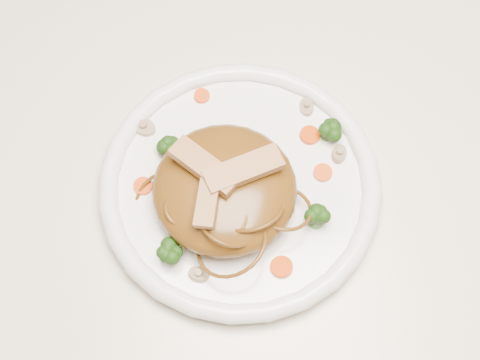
{
  "coord_description": "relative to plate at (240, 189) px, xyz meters",
  "views": [
    {
      "loc": [
        -0.07,
        -0.28,
        1.45
      ],
      "look_at": [
        -0.09,
        0.02,
        0.78
      ],
      "focal_mm": 53.88,
      "sensor_mm": 36.0,
      "label": 1
    }
  ],
  "objects": [
    {
      "name": "ground",
      "position": [
        0.09,
        -0.02,
        -0.76
      ],
      "size": [
        4.0,
        4.0,
        0.0
      ],
      "primitive_type": "plane",
      "color": "#53301C",
      "rests_on": "ground"
    },
    {
      "name": "table",
      "position": [
        0.09,
        -0.02,
        -0.11
      ],
      "size": [
        1.2,
        0.8,
        0.75
      ],
      "color": "beige",
      "rests_on": "ground"
    },
    {
      "name": "plate",
      "position": [
        0.0,
        0.0,
        0.0
      ],
      "size": [
        0.35,
        0.35,
        0.02
      ],
      "primitive_type": "cylinder",
      "rotation": [
        0.0,
        0.0,
        -0.22
      ],
      "color": "white",
      "rests_on": "table"
    },
    {
      "name": "noodle_mound",
      "position": [
        -0.01,
        -0.02,
        0.03
      ],
      "size": [
        0.17,
        0.17,
        0.05
      ],
      "primitive_type": "ellipsoid",
      "rotation": [
        0.0,
        0.0,
        0.23
      ],
      "color": "#5B3911",
      "rests_on": "plate"
    },
    {
      "name": "chicken_a",
      "position": [
        0.0,
        -0.01,
        0.07
      ],
      "size": [
        0.08,
        0.06,
        0.01
      ],
      "primitive_type": "cube",
      "rotation": [
        0.0,
        0.0,
        0.49
      ],
      "color": "tan",
      "rests_on": "noodle_mound"
    },
    {
      "name": "chicken_b",
      "position": [
        -0.03,
        -0.01,
        0.07
      ],
      "size": [
        0.07,
        0.06,
        0.01
      ],
      "primitive_type": "cube",
      "rotation": [
        0.0,
        0.0,
        2.53
      ],
      "color": "tan",
      "rests_on": "noodle_mound"
    },
    {
      "name": "chicken_c",
      "position": [
        -0.03,
        -0.04,
        0.06
      ],
      "size": [
        0.02,
        0.06,
        0.01
      ],
      "primitive_type": "cube",
      "rotation": [
        0.0,
        0.0,
        4.64
      ],
      "color": "tan",
      "rests_on": "noodle_mound"
    },
    {
      "name": "broccoli_0",
      "position": [
        0.09,
        0.06,
        0.02
      ],
      "size": [
        0.03,
        0.03,
        0.03
      ],
      "primitive_type": null,
      "rotation": [
        0.0,
        0.0,
        0.16
      ],
      "color": "#1D430E",
      "rests_on": "plate"
    },
    {
      "name": "broccoli_1",
      "position": [
        -0.08,
        0.03,
        0.02
      ],
      "size": [
        0.03,
        0.03,
        0.03
      ],
      "primitive_type": null,
      "rotation": [
        0.0,
        0.0,
        -0.05
      ],
      "color": "#1D430E",
      "rests_on": "plate"
    },
    {
      "name": "broccoli_2",
      "position": [
        -0.06,
        -0.08,
        0.02
      ],
      "size": [
        0.03,
        0.03,
        0.03
      ],
      "primitive_type": null,
      "rotation": [
        0.0,
        0.0,
        -0.12
      ],
      "color": "#1D430E",
      "rests_on": "plate"
    },
    {
      "name": "broccoli_3",
      "position": [
        0.08,
        -0.04,
        0.02
      ],
      "size": [
        0.03,
        0.03,
        0.03
      ],
      "primitive_type": null,
      "rotation": [
        0.0,
        0.0,
        0.24
      ],
      "color": "#1D430E",
      "rests_on": "plate"
    },
    {
      "name": "carrot_0",
      "position": [
        0.07,
        0.06,
        0.01
      ],
      "size": [
        0.03,
        0.03,
        0.0
      ],
      "primitive_type": "cylinder",
      "rotation": [
        0.0,
        0.0,
        -0.3
      ],
      "color": "#EC5108",
      "rests_on": "plate"
    },
    {
      "name": "carrot_1",
      "position": [
        -0.1,
        -0.01,
        0.01
      ],
      "size": [
        0.02,
        0.02,
        0.0
      ],
      "primitive_type": "cylinder",
      "rotation": [
        0.0,
        0.0,
        0.24
      ],
      "color": "#EC5108",
      "rests_on": "plate"
    },
    {
      "name": "carrot_2",
      "position": [
        0.09,
        0.02,
        0.01
      ],
      "size": [
        0.02,
        0.02,
        0.0
      ],
      "primitive_type": "cylinder",
      "rotation": [
        0.0,
        0.0,
        -0.07
      ],
      "color": "#EC5108",
      "rests_on": "plate"
    },
    {
      "name": "carrot_3",
      "position": [
        -0.05,
        0.1,
        0.01
      ],
      "size": [
        0.02,
        0.02,
        0.0
      ],
      "primitive_type": "cylinder",
      "rotation": [
        0.0,
        0.0,
        0.26
      ],
      "color": "#EC5108",
      "rests_on": "plate"
    },
    {
      "name": "carrot_4",
      "position": [
        0.05,
        -0.09,
        0.01
      ],
      "size": [
        0.03,
        0.03,
        0.0
      ],
      "primitive_type": "cylinder",
      "rotation": [
        0.0,
        0.0,
        -0.34
      ],
      "color": "#EC5108",
      "rests_on": "plate"
    },
    {
      "name": "mushroom_0",
      "position": [
        -0.03,
        -0.1,
        0.01
      ],
      "size": [
        0.02,
        0.02,
        0.01
      ],
      "primitive_type": "cylinder",
      "rotation": [
        0.0,
        0.0,
        -0.17
      ],
      "color": "gray",
      "rests_on": "plate"
    },
    {
      "name": "mushroom_1",
      "position": [
        0.1,
        0.04,
        0.01
      ],
      "size": [
        0.03,
        0.03,
        0.01
      ],
      "primitive_type": "cylinder",
      "rotation": [
        0.0,
        0.0,
        1.4
      ],
      "color": "gray",
      "rests_on": "plate"
    },
    {
      "name": "mushroom_2",
      "position": [
        -0.11,
        0.06,
        0.01
      ],
      "size": [
        0.04,
        0.04,
        0.01
      ],
      "primitive_type": "cylinder",
      "rotation": [
        0.0,
        0.0,
        -0.4
      ],
      "color": "gray",
      "rests_on": "plate"
    },
    {
      "name": "mushroom_3",
      "position": [
        0.07,
        0.1,
        0.01
      ],
      "size": [
        0.02,
        0.02,
        0.01
      ],
      "primitive_type": "cylinder",
      "rotation": [
        0.0,
        0.0,
        1.7
      ],
      "color": "gray",
      "rests_on": "plate"
    }
  ]
}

